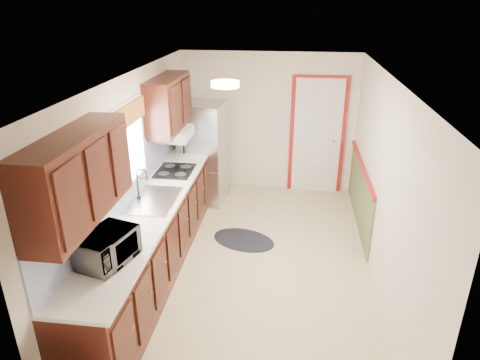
# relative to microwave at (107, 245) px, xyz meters

# --- Properties ---
(room_shell) EXTENTS (3.20, 5.20, 2.52)m
(room_shell) POSITION_rel_microwave_xyz_m (1.20, 1.51, 0.08)
(room_shell) COLOR beige
(room_shell) RESTS_ON ground
(kitchen_run) EXTENTS (0.63, 4.00, 2.20)m
(kitchen_run) POSITION_rel_microwave_xyz_m (-0.04, 1.22, -0.31)
(kitchen_run) COLOR #35110C
(kitchen_run) RESTS_ON ground
(back_wall_trim) EXTENTS (1.12, 2.30, 2.08)m
(back_wall_trim) POSITION_rel_microwave_xyz_m (2.19, 3.72, -0.24)
(back_wall_trim) COLOR maroon
(back_wall_trim) RESTS_ON ground
(ceiling_fixture) EXTENTS (0.30, 0.30, 0.06)m
(ceiling_fixture) POSITION_rel_microwave_xyz_m (0.90, 1.31, 1.24)
(ceiling_fixture) COLOR #FFD88C
(ceiling_fixture) RESTS_ON room_shell
(microwave) EXTENTS (0.44, 0.60, 0.37)m
(microwave) POSITION_rel_microwave_xyz_m (0.00, 0.00, 0.00)
(microwave) COLOR white
(microwave) RESTS_ON kitchen_run
(refrigerator) EXTENTS (0.76, 0.74, 1.67)m
(refrigerator) POSITION_rel_microwave_xyz_m (0.18, 3.37, -0.29)
(refrigerator) COLOR #B7B7BC
(refrigerator) RESTS_ON ground
(rug) EXTENTS (1.05, 0.85, 0.01)m
(rug) POSITION_rel_microwave_xyz_m (1.01, 2.08, -1.12)
(rug) COLOR black
(rug) RESTS_ON ground
(cooktop) EXTENTS (0.50, 0.60, 0.02)m
(cooktop) POSITION_rel_microwave_xyz_m (0.01, 2.26, -0.17)
(cooktop) COLOR black
(cooktop) RESTS_ON kitchen_run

